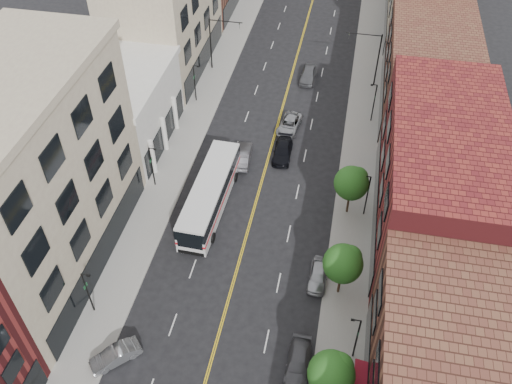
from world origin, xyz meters
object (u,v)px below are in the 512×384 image
Objects in this scene: city_bus at (210,193)px; car_lane_a at (283,151)px; car_lane_behind at (242,155)px; car_lane_c at (308,75)px; car_lane_b at (289,125)px; car_parked_mid at (298,363)px; car_parked_far at (318,275)px; car_angle_b at (115,355)px.

city_bus is 2.73× the size of car_lane_a.
car_lane_behind is 1.01× the size of car_lane_c.
car_lane_behind reaches higher than car_lane_b.
car_parked_mid is 25.38m from car_lane_behind.
city_bus is 2.79× the size of car_lane_c.
car_parked_mid is 30.74m from car_lane_b.
car_lane_a is 0.99× the size of car_lane_b.
car_parked_mid is 1.08× the size of car_parked_far.
car_lane_a is at bearing -82.91° from car_lane_b.
car_angle_b is at bearing -98.25° from car_lane_b.
car_parked_mid is at bearing -92.23° from car_parked_far.
car_lane_b is at bearing -127.23° from car_lane_behind.
car_lane_behind is (1.61, 7.74, -1.18)m from city_bus.
car_angle_b is at bearing -98.13° from city_bus.
car_parked_far reaches higher than car_lane_b.
car_lane_c is (9.72, 43.68, 0.15)m from car_angle_b.
city_bus reaches higher than car_lane_a.
car_lane_a is (5.85, 9.47, -1.27)m from city_bus.
car_angle_b is 28.83m from car_lane_a.
city_bus is at bearing 125.72° from car_parked_mid.
city_bus is 3.28× the size of car_angle_b.
car_lane_c is (0.82, 16.26, 0.11)m from car_lane_a.
car_lane_b is 11.25m from car_lane_c.
car_angle_b is 18.42m from car_parked_far.
city_bus is at bearing 150.75° from car_parked_far.
city_bus reaches higher than car_lane_behind.
car_parked_far is at bearing -79.47° from car_lane_c.
car_parked_far is at bearing -71.92° from car_lane_a.
car_lane_b is (0.00, 5.04, -0.02)m from car_lane_a.
city_bus is 18.26m from car_angle_b.
car_lane_a is at bearing -162.97° from car_lane_behind.
city_bus is at bearing -104.87° from car_lane_b.
car_angle_b reaches higher than car_parked_mid.
car_lane_a is (-5.90, 16.46, 0.01)m from car_parked_far.
car_lane_c is at bearing -110.89° from car_lane_behind.
car_lane_behind reaches higher than car_angle_b.
car_lane_b is (-5.90, 21.50, -0.01)m from car_parked_far.
car_lane_behind is 7.99m from car_lane_b.
car_angle_b is 0.85× the size of car_lane_c.
city_bus is 19.37m from car_parked_mid.
car_parked_mid is (14.23, 2.19, -0.02)m from car_angle_b.
car_parked_mid is at bearing -53.16° from city_bus.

